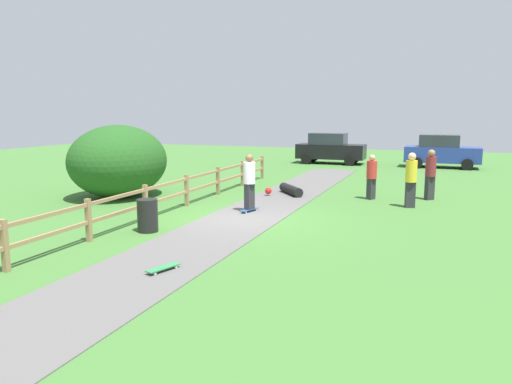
% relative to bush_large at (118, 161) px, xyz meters
% --- Properties ---
extents(ground_plane, '(60.00, 60.00, 0.00)m').
position_rel_bush_large_xyz_m(ground_plane, '(5.93, -2.05, -1.38)').
color(ground_plane, '#427533').
extents(asphalt_path, '(2.40, 28.00, 0.02)m').
position_rel_bush_large_xyz_m(asphalt_path, '(5.93, -2.05, -1.37)').
color(asphalt_path, '#605E5B').
rests_on(asphalt_path, ground_plane).
extents(wooden_fence, '(0.12, 18.12, 1.10)m').
position_rel_bush_large_xyz_m(wooden_fence, '(3.33, -2.05, -0.71)').
color(wooden_fence, '#997A51').
rests_on(wooden_fence, ground_plane).
extents(bush_large, '(3.47, 4.16, 2.76)m').
position_rel_bush_large_xyz_m(bush_large, '(0.00, 0.00, 0.00)').
color(bush_large, '#23561E').
rests_on(bush_large, ground_plane).
extents(trash_bin, '(0.56, 0.56, 0.90)m').
position_rel_bush_large_xyz_m(trash_bin, '(4.13, -4.47, -0.93)').
color(trash_bin, black).
rests_on(trash_bin, ground_plane).
extents(skater_riding, '(0.47, 0.82, 1.88)m').
position_rel_bush_large_xyz_m(skater_riding, '(5.77, -1.03, -0.30)').
color(skater_riding, '#265999').
rests_on(skater_riding, asphalt_path).
extents(skater_fallen, '(1.52, 1.52, 0.36)m').
position_rel_bush_large_xyz_m(skater_fallen, '(5.99, 2.72, -1.18)').
color(skater_fallen, black).
rests_on(skater_fallen, asphalt_path).
extents(skateboard_loose, '(0.44, 0.82, 0.08)m').
position_rel_bush_large_xyz_m(skateboard_loose, '(6.34, -7.35, -1.29)').
color(skateboard_loose, '#338C4C').
rests_on(skateboard_loose, asphalt_path).
extents(bystander_red, '(0.51, 0.51, 1.68)m').
position_rel_bush_large_xyz_m(bystander_red, '(9.14, 2.86, -0.46)').
color(bystander_red, '#2D2D33').
rests_on(bystander_red, ground_plane).
extents(bystander_maroon, '(0.54, 0.54, 1.87)m').
position_rel_bush_large_xyz_m(bystander_maroon, '(11.19, 3.51, -0.33)').
color(bystander_maroon, '#2D2D33').
rests_on(bystander_maroon, ground_plane).
extents(bystander_yellow, '(0.47, 0.47, 1.88)m').
position_rel_bush_large_xyz_m(bystander_yellow, '(10.61, 1.67, -0.33)').
color(bystander_yellow, '#2D2D33').
rests_on(bystander_yellow, ground_plane).
extents(parked_car_blue, '(4.22, 2.04, 1.92)m').
position_rel_bush_large_xyz_m(parked_car_blue, '(11.51, 15.13, -0.42)').
color(parked_car_blue, '#283D99').
rests_on(parked_car_blue, ground_plane).
extents(parked_car_black, '(4.21, 2.01, 1.92)m').
position_rel_bush_large_xyz_m(parked_car_black, '(4.92, 15.13, -0.42)').
color(parked_car_black, black).
rests_on(parked_car_black, ground_plane).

